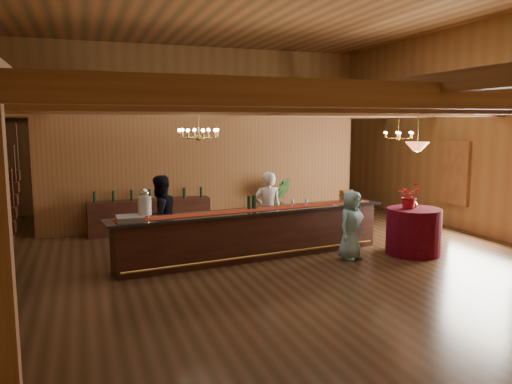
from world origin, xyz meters
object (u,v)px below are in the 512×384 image
object	(u,v)px
beverage_dispenser	(145,204)
guest	(351,225)
staff_second	(160,217)
floor_plant	(279,201)
raffle_drum	(346,195)
pendant_lamp	(417,146)
chandelier_right	(398,135)
backbar_shelf	(150,216)
round_table	(413,231)
chandelier_left	(199,133)
bartender	(268,210)
tasting_bar	(254,234)

from	to	relation	value
beverage_dispenser	guest	xyz separation A→B (m)	(4.26, -0.55, -0.59)
staff_second	floor_plant	size ratio (longest dim) A/B	1.31
raffle_drum	guest	size ratio (longest dim) A/B	0.23
beverage_dispenser	guest	size ratio (longest dim) A/B	0.40
pendant_lamp	guest	xyz separation A→B (m)	(-1.52, 0.10, -1.66)
raffle_drum	chandelier_right	world-z (taller)	chandelier_right
pendant_lamp	backbar_shelf	bearing A→B (deg)	141.54
guest	chandelier_right	bearing A→B (deg)	12.62
beverage_dispenser	round_table	world-z (taller)	beverage_dispenser
chandelier_left	bartender	xyz separation A→B (m)	(1.82, 0.92, -1.81)
staff_second	chandelier_right	bearing A→B (deg)	154.75
guest	floor_plant	world-z (taller)	guest
round_table	staff_second	distance (m)	5.61
tasting_bar	chandelier_left	bearing A→B (deg)	-175.92
guest	chandelier_left	bearing A→B (deg)	143.21
chandelier_left	pendant_lamp	bearing A→B (deg)	-7.84
guest	pendant_lamp	bearing A→B (deg)	-31.00
raffle_drum	pendant_lamp	distance (m)	1.95
raffle_drum	chandelier_left	size ratio (longest dim) A/B	0.43
guest	raffle_drum	bearing A→B (deg)	39.16
chandelier_left	staff_second	distance (m)	2.14
floor_plant	beverage_dispenser	bearing A→B (deg)	-141.18
raffle_drum	backbar_shelf	size ratio (longest dim) A/B	0.11
pendant_lamp	guest	size ratio (longest dim) A/B	0.61
staff_second	guest	world-z (taller)	staff_second
raffle_drum	bartender	distance (m)	1.89
round_table	pendant_lamp	distance (m)	1.89
backbar_shelf	round_table	bearing A→B (deg)	-40.03
tasting_bar	bartender	distance (m)	0.95
floor_plant	chandelier_left	bearing A→B (deg)	-132.48
beverage_dispenser	chandelier_left	world-z (taller)	chandelier_left
chandelier_right	floor_plant	size ratio (longest dim) A/B	0.58
backbar_shelf	round_table	xyz separation A→B (m)	(5.25, -4.17, 0.07)
raffle_drum	chandelier_right	size ratio (longest dim) A/B	0.42
pendant_lamp	guest	world-z (taller)	pendant_lamp
raffle_drum	chandelier_left	distance (m)	3.95
pendant_lamp	beverage_dispenser	bearing A→B (deg)	173.54
raffle_drum	round_table	xyz separation A→B (m)	(1.07, -1.14, -0.71)
round_table	staff_second	bearing A→B (deg)	163.70
staff_second	floor_plant	world-z (taller)	staff_second
raffle_drum	chandelier_right	xyz separation A→B (m)	(2.19, 1.17, 1.37)
tasting_bar	pendant_lamp	bearing A→B (deg)	-21.58
beverage_dispenser	backbar_shelf	size ratio (longest dim) A/B	0.19
raffle_drum	chandelier_right	bearing A→B (deg)	27.98
chandelier_left	bartender	distance (m)	2.73
raffle_drum	backbar_shelf	bearing A→B (deg)	144.09
beverage_dispenser	guest	bearing A→B (deg)	-7.36
pendant_lamp	bartender	distance (m)	3.61
staff_second	guest	size ratio (longest dim) A/B	1.21
pendant_lamp	staff_second	bearing A→B (deg)	163.70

